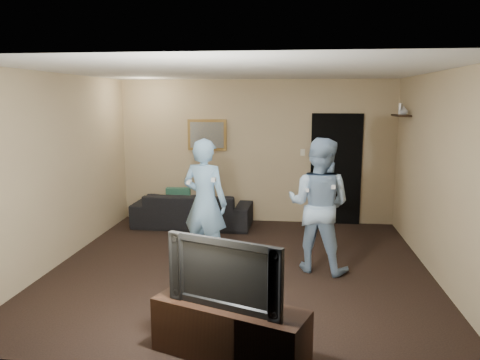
# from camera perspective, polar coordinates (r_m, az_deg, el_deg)

# --- Properties ---
(ground) EXTENTS (5.00, 5.00, 0.00)m
(ground) POSITION_cam_1_polar(r_m,az_deg,el_deg) (6.45, 0.06, -10.59)
(ground) COLOR black
(ground) RESTS_ON ground
(ceiling) EXTENTS (5.00, 5.00, 0.04)m
(ceiling) POSITION_cam_1_polar(r_m,az_deg,el_deg) (6.05, 0.06, 13.15)
(ceiling) COLOR silver
(ceiling) RESTS_ON wall_back
(wall_back) EXTENTS (5.00, 0.04, 2.60)m
(wall_back) POSITION_cam_1_polar(r_m,az_deg,el_deg) (8.59, 1.95, 3.48)
(wall_back) COLOR tan
(wall_back) RESTS_ON ground
(wall_front) EXTENTS (5.00, 0.04, 2.60)m
(wall_front) POSITION_cam_1_polar(r_m,az_deg,el_deg) (3.70, -4.36, -5.11)
(wall_front) COLOR tan
(wall_front) RESTS_ON ground
(wall_left) EXTENTS (0.04, 5.00, 2.60)m
(wall_left) POSITION_cam_1_polar(r_m,az_deg,el_deg) (6.86, -21.16, 1.21)
(wall_left) COLOR tan
(wall_left) RESTS_ON ground
(wall_right) EXTENTS (0.04, 5.00, 2.60)m
(wall_right) POSITION_cam_1_polar(r_m,az_deg,el_deg) (6.35, 23.10, 0.43)
(wall_right) COLOR tan
(wall_right) RESTS_ON ground
(sofa) EXTENTS (2.10, 0.86, 0.61)m
(sofa) POSITION_cam_1_polar(r_m,az_deg,el_deg) (8.40, -5.79, -3.61)
(sofa) COLOR black
(sofa) RESTS_ON ground
(throw_pillow) EXTENTS (0.43, 0.16, 0.43)m
(throw_pillow) POSITION_cam_1_polar(r_m,az_deg,el_deg) (8.42, -7.52, -2.38)
(throw_pillow) COLOR #194B3B
(throw_pillow) RESTS_ON sofa
(painting_frame) EXTENTS (0.72, 0.05, 0.57)m
(painting_frame) POSITION_cam_1_polar(r_m,az_deg,el_deg) (8.65, -4.03, 5.50)
(painting_frame) COLOR olive
(painting_frame) RESTS_ON wall_back
(painting_canvas) EXTENTS (0.62, 0.01, 0.47)m
(painting_canvas) POSITION_cam_1_polar(r_m,az_deg,el_deg) (8.63, -4.06, 5.49)
(painting_canvas) COLOR slate
(painting_canvas) RESTS_ON painting_frame
(doorway) EXTENTS (0.90, 0.06, 2.00)m
(doorway) POSITION_cam_1_polar(r_m,az_deg,el_deg) (8.60, 11.60, 1.28)
(doorway) COLOR black
(doorway) RESTS_ON ground
(light_switch) EXTENTS (0.08, 0.02, 0.12)m
(light_switch) POSITION_cam_1_polar(r_m,az_deg,el_deg) (8.53, 7.65, 3.36)
(light_switch) COLOR silver
(light_switch) RESTS_ON wall_back
(wall_shelf) EXTENTS (0.20, 0.60, 0.03)m
(wall_shelf) POSITION_cam_1_polar(r_m,az_deg,el_deg) (7.99, 19.05, 7.44)
(wall_shelf) COLOR black
(wall_shelf) RESTS_ON wall_right
(shelf_vase) EXTENTS (0.17, 0.17, 0.14)m
(shelf_vase) POSITION_cam_1_polar(r_m,az_deg,el_deg) (7.83, 19.34, 8.00)
(shelf_vase) COLOR #B9B9BE
(shelf_vase) RESTS_ON wall_shelf
(shelf_figurine) EXTENTS (0.06, 0.06, 0.18)m
(shelf_figurine) POSITION_cam_1_polar(r_m,az_deg,el_deg) (8.07, 18.96, 8.21)
(shelf_figurine) COLOR #BDBDC1
(shelf_figurine) RESTS_ON wall_shelf
(tv_console) EXTENTS (1.45, 0.91, 0.49)m
(tv_console) POSITION_cam_1_polar(r_m,az_deg,el_deg) (4.30, -1.26, -17.90)
(tv_console) COLOR black
(tv_console) RESTS_ON ground
(television) EXTENTS (1.05, 0.51, 0.62)m
(television) POSITION_cam_1_polar(r_m,az_deg,el_deg) (4.07, -1.29, -10.99)
(television) COLOR black
(television) RESTS_ON tv_console
(wii_player_left) EXTENTS (0.73, 0.58, 1.74)m
(wii_player_left) POSITION_cam_1_polar(r_m,az_deg,el_deg) (6.32, -4.30, -2.80)
(wii_player_left) COLOR #7EAFDC
(wii_player_left) RESTS_ON ground
(wii_player_right) EXTENTS (1.04, 0.92, 1.77)m
(wii_player_right) POSITION_cam_1_polar(r_m,az_deg,el_deg) (6.21, 9.57, -3.02)
(wii_player_right) COLOR #94B3D7
(wii_player_right) RESTS_ON ground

